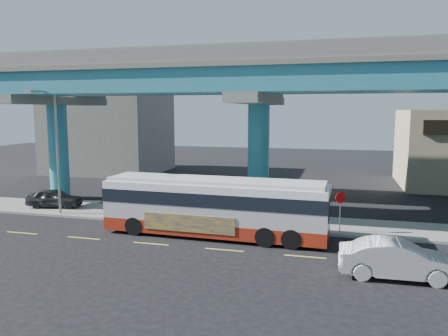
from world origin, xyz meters
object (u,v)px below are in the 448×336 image
(transit_bus, at_px, (215,205))
(sedan, at_px, (398,260))
(parked_car, at_px, (55,198))
(stop_sign, at_px, (340,203))
(street_lamp, at_px, (51,134))

(transit_bus, distance_m, sedan, 10.02)
(sedan, bearing_deg, parked_car, 70.12)
(stop_sign, bearing_deg, parked_car, 166.07)
(street_lamp, bearing_deg, stop_sign, 2.39)
(transit_bus, xyz_separation_m, parked_car, (-12.85, 3.49, -0.96))
(transit_bus, distance_m, stop_sign, 7.09)
(parked_car, distance_m, street_lamp, 5.32)
(transit_bus, bearing_deg, parked_car, 166.64)
(sedan, distance_m, parked_car, 23.22)
(sedan, relative_size, parked_car, 1.19)
(sedan, distance_m, street_lamp, 21.66)
(transit_bus, xyz_separation_m, street_lamp, (-11.32, 1.40, 3.69))
(sedan, relative_size, stop_sign, 2.11)
(parked_car, bearing_deg, sedan, -120.04)
(stop_sign, bearing_deg, street_lamp, 172.36)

